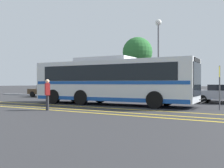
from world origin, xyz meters
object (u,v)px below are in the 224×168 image
Objects in this scene: parked_car_1 at (89,90)px; tree_0 at (138,52)px; pedestrian_0 at (47,93)px; transit_bus at (112,80)px; parked_car_3 at (224,94)px; parked_car_2 at (142,92)px; parked_car_0 at (47,91)px; bus_stop_sign at (220,82)px; street_lamp at (158,40)px.

parked_car_1 is 6.52m from tree_0.
transit_bus is at bearing 112.96° from pedestrian_0.
parked_car_2 is at bearing -86.08° from parked_car_3.
tree_0 is at bearing -64.33° from parked_car_0.
pedestrian_0 is 0.70× the size of bus_stop_sign.
tree_0 reaches higher than parked_car_1.
pedestrian_0 is 0.27× the size of tree_0.
tree_0 reaches higher than transit_bus.
parked_car_1 reaches higher than parked_car_3.
transit_bus is 2.53× the size of parked_car_1.
transit_bus is at bearing -51.30° from parked_car_3.
pedestrian_0 is 9.24m from bus_stop_sign.
parked_car_1 is at bearing -96.17° from parked_car_2.
parked_car_0 is 17.06m from parked_car_3.
pedestrian_0 is (-7.47, -9.88, 0.24)m from parked_car_3.
bus_stop_sign is (12.17, -4.95, 0.74)m from parked_car_1.
bus_stop_sign reaches higher than parked_car_3.
parked_car_1 is at bearing -114.92° from bus_stop_sign.
parked_car_3 is 0.70× the size of tree_0.
bus_stop_sign is 13.50m from tree_0.
parked_car_0 is at bearing -108.68° from bus_stop_sign.
parked_car_0 is 10.16m from tree_0.
pedestrian_0 is 14.54m from tree_0.
street_lamp is at bearing 117.10° from pedestrian_0.
bus_stop_sign is (6.68, -4.81, 0.76)m from parked_car_2.
tree_0 is at bearing -38.47° from parked_car_1.
parked_car_2 is 2.64× the size of pedestrian_0.
parked_car_3 is 5.30m from bus_stop_sign.
parked_car_1 is 7.81m from street_lamp.
transit_bus is 6.91× the size of pedestrian_0.
parked_car_1 is 1.91× the size of bus_stop_sign.
transit_bus reaches higher than parked_car_2.
pedestrian_0 is (4.22, -9.62, 0.17)m from parked_car_1.
parked_car_2 is at bearing -96.33° from parked_car_1.
bus_stop_sign is (17.55, -5.00, 0.85)m from parked_car_0.
parked_car_2 is 1.02× the size of parked_car_3.
transit_bus is 6.82m from bus_stop_sign.
pedestrian_0 is 0.23× the size of street_lamp.
parked_car_3 is 7.44m from street_lamp.
bus_stop_sign reaches higher than parked_car_1.
parked_car_1 reaches higher than parked_car_0.
parked_car_0 is at bearing 170.94° from pedestrian_0.
bus_stop_sign is 9.99m from street_lamp.
tree_0 is at bearing -155.12° from parked_car_2.
bus_stop_sign reaches higher than parked_car_2.
street_lamp is (0.72, 6.79, 3.59)m from transit_bus.
tree_0 is (-1.29, 14.01, 3.65)m from pedestrian_0.
bus_stop_sign is (7.96, 4.67, 0.56)m from pedestrian_0.
parked_car_3 is at bearing -17.35° from street_lamp.
pedestrian_0 reaches higher than parked_car_3.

